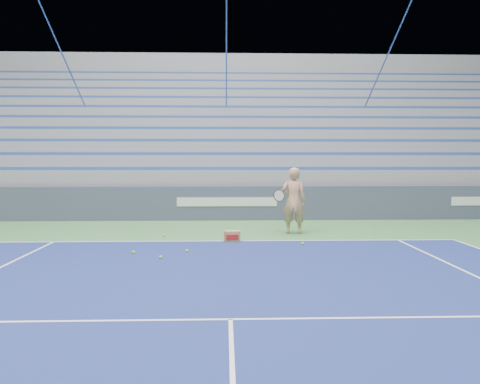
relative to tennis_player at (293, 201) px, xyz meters
name	(u,v)px	position (x,y,z in m)	size (l,w,h in m)	color
sponsor_barrier	(227,203)	(-1.73, 2.88, -0.33)	(30.00, 0.32, 1.10)	#3D445D
bleachers	(226,150)	(-1.74, 8.59, 1.48)	(31.00, 9.15, 7.30)	gray
tennis_player	(293,201)	(0.00, 0.00, 0.00)	(0.96, 0.89, 1.75)	tan
ball_box	(232,236)	(-1.63, -1.19, -0.74)	(0.39, 0.32, 0.27)	#A47F4F
tennis_ball_0	(165,235)	(-3.33, -0.39, -0.84)	(0.07, 0.07, 0.07)	#B0E22E
tennis_ball_1	(303,244)	(-0.03, -1.66, -0.84)	(0.07, 0.07, 0.07)	#B0E22E
tennis_ball_2	(187,251)	(-2.61, -2.42, -0.84)	(0.07, 0.07, 0.07)	#B0E22E
tennis_ball_3	(134,252)	(-3.70, -2.54, -0.84)	(0.07, 0.07, 0.07)	#B0E22E
tennis_ball_4	(161,257)	(-3.07, -3.05, -0.84)	(0.07, 0.07, 0.07)	#B0E22E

